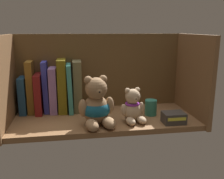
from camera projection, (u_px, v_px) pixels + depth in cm
name	position (u px, v px, depth cm)	size (l,w,h in cm)	color
shelf_board	(105.00, 120.00, 100.42)	(69.74, 29.10, 2.00)	brown
shelf_back_panel	(100.00, 73.00, 111.20)	(72.14, 1.20, 33.84)	brown
shelf_side_panel_left	(6.00, 83.00, 91.19)	(1.60, 31.50, 33.84)	brown
shelf_side_panel_right	(193.00, 77.00, 102.13)	(1.60, 31.50, 33.84)	brown
book_0	(24.00, 95.00, 104.55)	(2.77, 10.81, 15.04)	navy
book_1	(31.00, 87.00, 104.29)	(2.60, 9.82, 21.33)	brown
book_2	(39.00, 93.00, 105.37)	(2.67, 14.28, 16.25)	maroon
book_3	(46.00, 87.00, 105.23)	(2.04, 9.28, 21.07)	#3439A8
book_4	(53.00, 89.00, 105.97)	(2.98, 12.19, 18.63)	#8A649B
book_5	(62.00, 85.00, 106.15)	(3.47, 12.86, 21.92)	brown
book_6	(70.00, 87.00, 106.85)	(1.79, 14.56, 20.01)	teal
book_7	(77.00, 86.00, 107.18)	(3.42, 11.81, 21.23)	brown
teddy_bear_larger	(97.00, 106.00, 90.92)	(13.38, 14.30, 18.04)	#93704C
teddy_bear_smaller	(133.00, 107.00, 94.49)	(9.59, 9.98, 12.93)	tan
pillar_candle	(151.00, 108.00, 102.12)	(4.79, 4.79, 6.22)	#2D7A66
small_product_box	(174.00, 118.00, 93.86)	(8.02, 6.28, 4.06)	#38332D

